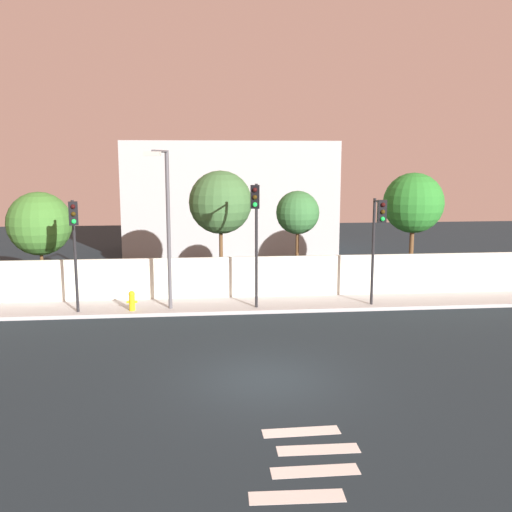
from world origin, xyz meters
TOP-DOWN VIEW (x-y plane):
  - ground_plane at (0.00, 0.00)m, footprint 80.00×80.00m
  - sidewalk at (0.00, 8.20)m, footprint 36.00×2.40m
  - perimeter_wall at (0.00, 9.49)m, footprint 36.00×0.18m
  - crosswalk_marking at (0.36, -4.53)m, footprint 2.57×3.04m
  - traffic_light_left at (5.40, 6.98)m, footprint 0.34×1.29m
  - traffic_light_center at (0.42, 6.94)m, footprint 0.42×1.43m
  - traffic_light_right at (-6.63, 7.11)m, footprint 0.43×1.05m
  - street_lamp_curbside at (-3.11, 7.49)m, footprint 0.83×1.96m
  - fire_hydrant at (-4.58, 7.54)m, footprint 0.44×0.26m
  - roadside_tree_leftmost at (-8.97, 11.07)m, footprint 2.87×2.87m
  - roadside_tree_midleft at (-0.80, 11.07)m, footprint 2.92×2.92m
  - roadside_tree_midright at (2.81, 11.07)m, footprint 2.04×2.04m
  - roadside_tree_rightmost at (8.42, 11.07)m, footprint 2.88×2.88m
  - low_building_distant at (0.30, 23.49)m, footprint 13.83×6.00m

SIDE VIEW (x-z plane):
  - ground_plane at x=0.00m, z-range 0.00..0.00m
  - crosswalk_marking at x=0.36m, z-range 0.00..0.01m
  - sidewalk at x=0.00m, z-range 0.00..0.15m
  - fire_hydrant at x=-4.58m, z-range 0.18..0.99m
  - perimeter_wall at x=0.00m, z-range 0.15..1.95m
  - roadside_tree_leftmost at x=-8.97m, z-range 0.96..5.75m
  - traffic_light_right at x=-6.63m, z-range 1.18..5.67m
  - traffic_light_left at x=5.40m, z-range 1.18..5.68m
  - low_building_distant at x=0.30m, z-range 0.00..7.37m
  - roadside_tree_midright at x=2.81m, z-range 1.35..6.12m
  - traffic_light_center at x=0.42m, z-range 1.30..6.40m
  - street_lamp_curbside at x=-3.11m, z-range 0.76..7.19m
  - roadside_tree_rightmost at x=8.42m, z-range 1.34..6.95m
  - roadside_tree_midleft at x=-0.80m, z-range 1.39..7.11m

